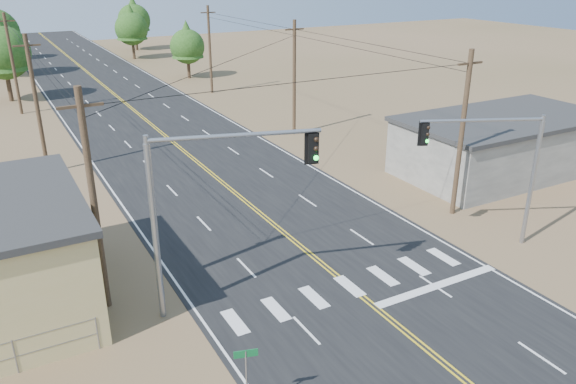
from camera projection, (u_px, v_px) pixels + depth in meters
road at (192, 158)px, 44.76m from camera, size 15.00×200.00×0.02m
building_right at (502, 145)px, 41.17m from camera, size 15.00×8.00×4.00m
utility_pole_left_near at (94, 202)px, 23.54m from camera, size 1.80×0.30×10.00m
utility_pole_left_mid at (37, 104)px, 39.75m from camera, size 1.80×0.30×10.00m
utility_pole_left_far at (13, 64)px, 55.96m from camera, size 1.80×0.30×10.00m
utility_pole_right_near at (462, 134)px, 32.94m from camera, size 1.80×0.30×10.00m
utility_pole_right_mid at (294, 77)px, 49.15m from camera, size 1.80×0.30×10.00m
utility_pole_right_far at (210, 49)px, 65.36m from camera, size 1.80×0.30×10.00m
signal_mast_left at (203, 194)px, 23.01m from camera, size 6.89×2.34×8.25m
signal_mast_right at (501, 159)px, 29.16m from camera, size 6.00×2.85×7.26m
street_sign at (246, 372)px, 18.58m from camera, size 0.79×0.26×2.73m
tree_left_near at (2, 47)px, 60.98m from camera, size 5.84×5.84×9.73m
tree_left_far at (0, 28)px, 88.13m from camera, size 4.91×4.91×8.18m
tree_right_near at (187, 43)px, 74.18m from camera, size 4.55×4.55×7.58m
tree_right_mid at (131, 25)px, 89.09m from camera, size 5.15×5.15×8.59m
tree_right_far at (134, 17)px, 98.28m from camera, size 5.57×5.57×9.28m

